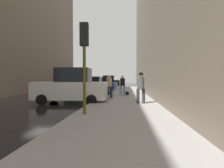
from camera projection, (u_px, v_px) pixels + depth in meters
ground_plane at (45, 99)px, 13.27m from camera, size 120.00×120.00×0.00m
sidewalk at (124, 99)px, 12.78m from camera, size 4.00×40.00×0.15m
parked_white_van at (72, 87)px, 11.19m from camera, size 4.64×2.14×2.25m
parked_dark_green_sedan at (89, 87)px, 16.51m from camera, size 4.24×2.13×1.79m
parked_blue_sedan at (99, 85)px, 22.50m from camera, size 4.21×2.08×1.79m
parked_gray_coupe at (104, 84)px, 27.72m from camera, size 4.23×2.11×1.79m
parked_black_suv at (108, 82)px, 33.15m from camera, size 4.63×2.13×2.25m
fire_hydrant at (110, 89)px, 18.22m from camera, size 0.42×0.22×0.70m
traffic_light at (84, 48)px, 6.87m from camera, size 0.32×0.32×3.60m
pedestrian_in_tan_coat at (109, 85)px, 12.92m from camera, size 0.53×0.50×1.71m
pedestrian_in_jeans at (123, 85)px, 14.42m from camera, size 0.51×0.43×1.71m
pedestrian_with_beanie at (141, 86)px, 10.05m from camera, size 0.51×0.41×1.78m
rolling_suitcase at (101, 94)px, 12.23m from camera, size 0.45×0.61×1.04m
duffel_bag at (127, 93)px, 15.61m from camera, size 0.32×0.44×0.28m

